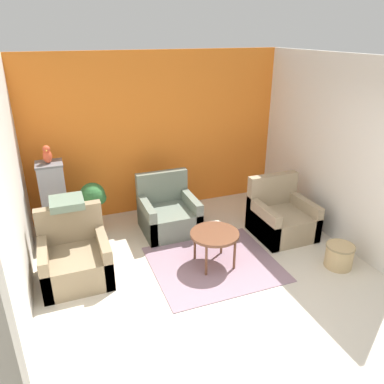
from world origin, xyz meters
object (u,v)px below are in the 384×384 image
at_px(potted_plant, 93,199).
at_px(armchair_right, 281,218).
at_px(coffee_table, 215,236).
at_px(parrot, 47,155).
at_px(armchair_middle, 168,214).
at_px(birdcage, 55,204).
at_px(armchair_left, 75,259).
at_px(wicker_basket, 339,255).

bearing_deg(potted_plant, armchair_right, -22.27).
relative_size(coffee_table, parrot, 2.45).
relative_size(coffee_table, armchair_right, 0.74).
relative_size(armchair_middle, potted_plant, 1.08).
bearing_deg(coffee_table, birdcage, 141.58).
bearing_deg(coffee_table, armchair_middle, 103.99).
height_order(armchair_right, parrot, parrot).
distance_m(armchair_left, armchair_right, 3.20).
distance_m(potted_plant, wicker_basket, 3.79).
bearing_deg(birdcage, armchair_middle, -13.07).
xyz_separation_m(armchair_right, wicker_basket, (0.25, -1.08, -0.10)).
relative_size(armchair_middle, parrot, 3.32).
xyz_separation_m(armchair_left, armchair_right, (3.20, 0.03, 0.00)).
relative_size(armchair_right, parrot, 3.32).
height_order(birdcage, wicker_basket, birdcage).
xyz_separation_m(birdcage, wicker_basket, (3.61, -2.25, -0.40)).
bearing_deg(birdcage, coffee_table, -38.42).
bearing_deg(armchair_middle, wicker_basket, -44.29).
bearing_deg(armchair_right, armchair_left, -179.42).
bearing_deg(birdcage, parrot, 90.00).
distance_m(coffee_table, armchair_middle, 1.24).
height_order(parrot, wicker_basket, parrot).
bearing_deg(wicker_basket, armchair_right, 102.96).
relative_size(armchair_right, potted_plant, 1.08).
bearing_deg(parrot, wicker_basket, -32.02).
bearing_deg(birdcage, armchair_right, -19.21).
bearing_deg(armchair_left, armchair_middle, 27.64).
height_order(armchair_middle, parrot, parrot).
xyz_separation_m(armchair_left, potted_plant, (0.40, 1.18, 0.30)).
distance_m(armchair_right, birdcage, 3.57).
height_order(potted_plant, wicker_basket, potted_plant).
bearing_deg(wicker_basket, potted_plant, 143.79).
bearing_deg(armchair_right, parrot, 160.76).
bearing_deg(coffee_table, armchair_right, 17.01).
height_order(birdcage, potted_plant, birdcage).
distance_m(parrot, wicker_basket, 4.42).
height_order(coffee_table, armchair_middle, armchair_middle).
bearing_deg(birdcage, armchair_left, -82.38).
height_order(armchair_left, wicker_basket, armchair_left).
distance_m(armchair_middle, wicker_basket, 2.66).
bearing_deg(parrot, armchair_right, -19.24).
height_order(armchair_left, birdcage, birdcage).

